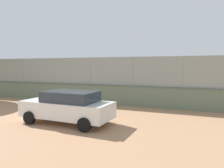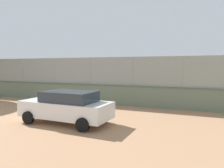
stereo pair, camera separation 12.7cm
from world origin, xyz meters
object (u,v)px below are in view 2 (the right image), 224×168
(player_at_service_line, at_px, (86,86))
(courtside_bench, at_px, (55,92))
(sports_ball, at_px, (122,91))
(player_foreground_swinging, at_px, (122,82))
(parked_car_white, at_px, (67,106))
(player_near_wall_returning, at_px, (110,87))

(player_at_service_line, height_order, courtside_bench, player_at_service_line)
(sports_ball, xyz_separation_m, courtside_bench, (3.72, 6.74, 0.40))
(player_foreground_swinging, height_order, parked_car_white, parked_car_white)
(player_foreground_swinging, bearing_deg, courtside_bench, 71.55)
(player_near_wall_returning, xyz_separation_m, sports_ball, (1.09, -5.59, -0.94))
(player_near_wall_returning, xyz_separation_m, player_at_service_line, (2.59, -0.41, 0.00))
(player_foreground_swinging, height_order, player_near_wall_returning, player_near_wall_returning)
(player_at_service_line, bearing_deg, player_near_wall_returning, 170.99)
(sports_ball, distance_m, parked_car_white, 13.49)
(player_foreground_swinging, height_order, sports_ball, player_foreground_swinging)
(player_foreground_swinging, relative_size, player_near_wall_returning, 0.92)
(player_near_wall_returning, bearing_deg, sports_ball, -78.98)
(player_near_wall_returning, height_order, courtside_bench, player_near_wall_returning)
(player_near_wall_returning, bearing_deg, player_foreground_swinging, -75.98)
(courtside_bench, bearing_deg, parked_car_white, 132.73)
(courtside_bench, bearing_deg, player_at_service_line, -144.93)
(player_foreground_swinging, bearing_deg, player_near_wall_returning, 104.02)
(player_foreground_swinging, xyz_separation_m, parked_car_white, (-3.12, 15.26, -0.09))
(player_foreground_swinging, height_order, courtside_bench, player_foreground_swinging)
(player_at_service_line, bearing_deg, courtside_bench, 35.07)
(player_at_service_line, bearing_deg, sports_ball, -106.17)
(player_at_service_line, bearing_deg, parked_car_white, 115.23)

